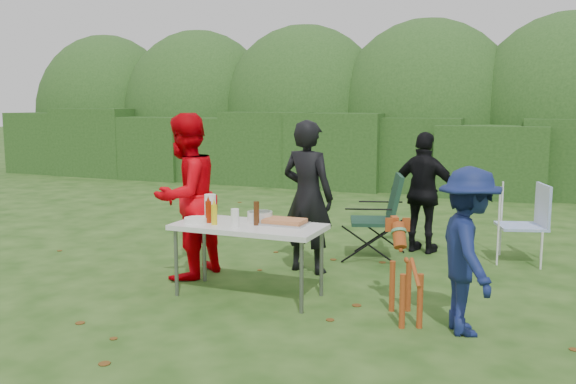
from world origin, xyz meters
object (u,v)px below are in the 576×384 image
at_px(lawn_chair, 521,223).
at_px(person_red_jacket, 185,196).
at_px(child, 468,251).
at_px(person_cook, 308,197).
at_px(mustard_bottle, 214,215).
at_px(camping_chair, 375,216).
at_px(folding_table, 249,230).
at_px(ketchup_bottle, 208,212).
at_px(dog, 406,274).
at_px(paper_towel_roll, 210,207).
at_px(beer_bottle, 256,213).
at_px(person_black_puffy, 424,193).

bearing_deg(lawn_chair, person_red_jacket, 14.05).
bearing_deg(child, person_cook, 34.23).
xyz_separation_m(child, mustard_bottle, (-2.46, 0.06, 0.13)).
distance_m(child, lawn_chair, 2.71).
distance_m(person_red_jacket, camping_chair, 2.41).
xyz_separation_m(folding_table, ketchup_bottle, (-0.42, -0.07, 0.16)).
height_order(dog, paper_towel_roll, paper_towel_roll).
bearing_deg(child, mustard_bottle, 66.47).
height_order(folding_table, beer_bottle, beer_bottle).
bearing_deg(camping_chair, dog, 93.87).
distance_m(child, camping_chair, 2.58).
height_order(camping_chair, paper_towel_roll, camping_chair).
distance_m(person_red_jacket, ketchup_bottle, 0.70).
xyz_separation_m(camping_chair, paper_towel_roll, (-1.29, -1.87, 0.33)).
bearing_deg(paper_towel_roll, beer_bottle, -11.22).
xyz_separation_m(child, beer_bottle, (-2.06, 0.19, 0.15)).
distance_m(dog, camping_chair, 2.23).
height_order(mustard_bottle, paper_towel_roll, paper_towel_roll).
xyz_separation_m(folding_table, person_black_puffy, (1.30, 2.54, 0.10)).
bearing_deg(person_cook, beer_bottle, 93.64).
relative_size(person_red_jacket, paper_towel_roll, 7.07).
bearing_deg(child, folding_table, 62.73).
distance_m(dog, mustard_bottle, 1.97).
bearing_deg(paper_towel_roll, ketchup_bottle, -65.51).
xyz_separation_m(dog, beer_bottle, (-1.52, 0.07, 0.44)).
xyz_separation_m(dog, lawn_chair, (0.89, 2.55, 0.07)).
height_order(camping_chair, mustard_bottle, camping_chair).
bearing_deg(child, beer_bottle, 62.49).
distance_m(child, mustard_bottle, 2.47).
bearing_deg(person_cook, camping_chair, -110.88).
xyz_separation_m(person_cook, person_red_jacket, (-1.18, -0.72, 0.04)).
bearing_deg(ketchup_bottle, mustard_bottle, -31.40).
bearing_deg(mustard_bottle, beer_bottle, 18.44).
bearing_deg(person_black_puffy, lawn_chair, -170.04).
distance_m(person_black_puffy, lawn_chair, 1.24).
height_order(folding_table, person_red_jacket, person_red_jacket).
xyz_separation_m(dog, paper_towel_roll, (-2.11, 0.19, 0.45)).
distance_m(child, beer_bottle, 2.07).
height_order(person_cook, mustard_bottle, person_cook).
height_order(person_red_jacket, mustard_bottle, person_red_jacket).
bearing_deg(folding_table, camping_chair, 68.49).
height_order(person_cook, beer_bottle, person_cook).
height_order(person_red_jacket, dog, person_red_jacket).
distance_m(dog, ketchup_bottle, 2.07).
bearing_deg(beer_bottle, person_black_puffy, 64.48).
bearing_deg(child, person_black_puffy, -4.95).
xyz_separation_m(camping_chair, ketchup_bottle, (-1.20, -2.06, 0.31)).
bearing_deg(person_cook, child, 157.24).
bearing_deg(paper_towel_roll, folding_table, -13.19).
xyz_separation_m(lawn_chair, ketchup_bottle, (-2.92, -2.55, 0.36)).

